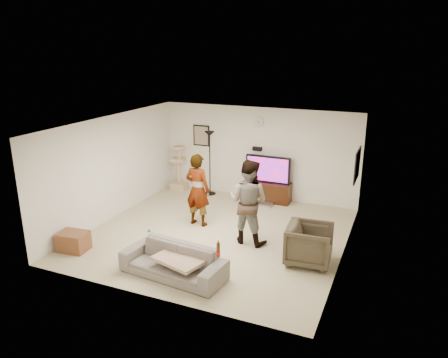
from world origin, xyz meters
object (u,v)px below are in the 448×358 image
at_px(side_table, 73,241).
at_px(sofa, 173,261).
at_px(floor_lamp, 210,163).
at_px(beer_bottle, 218,250).
at_px(person_right, 248,202).
at_px(tv, 268,169).
at_px(person_left, 198,190).
at_px(tv_stand, 267,191).
at_px(armchair, 309,244).
at_px(cat_tree, 178,167).

bearing_deg(side_table, sofa, -1.89).
distance_m(floor_lamp, beer_bottle, 4.91).
relative_size(person_right, beer_bottle, 7.33).
bearing_deg(floor_lamp, sofa, -73.51).
height_order(person_right, sofa, person_right).
distance_m(tv, person_left, 2.40).
height_order(tv_stand, person_left, person_left).
bearing_deg(person_right, floor_lamp, -44.60).
relative_size(sofa, armchair, 2.27).
bearing_deg(sofa, person_right, 73.91).
bearing_deg(tv_stand, side_table, -122.23).
relative_size(floor_lamp, cat_tree, 1.36).
height_order(tv, person_left, person_left).
bearing_deg(cat_tree, floor_lamp, -1.72).
bearing_deg(sofa, cat_tree, 123.56).
bearing_deg(cat_tree, side_table, -91.03).
distance_m(cat_tree, sofa, 5.00).
relative_size(tv, armchair, 1.41).
height_order(tv_stand, tv, tv).
distance_m(sofa, armchair, 2.62).
height_order(cat_tree, person_right, person_right).
bearing_deg(cat_tree, tv_stand, 1.50).
bearing_deg(person_right, sofa, 74.11).
distance_m(tv_stand, tv, 0.63).
relative_size(tv, sofa, 0.62).
xyz_separation_m(person_right, beer_bottle, (0.15, -1.89, -0.22)).
bearing_deg(side_table, person_left, 51.51).
bearing_deg(person_left, person_right, 169.68).
bearing_deg(beer_bottle, floor_lamp, 116.65).
relative_size(tv, side_table, 2.07).
bearing_deg(tv, sofa, -94.69).
height_order(sofa, side_table, sofa).
height_order(tv_stand, person_right, person_right).
relative_size(person_left, person_right, 0.94).
xyz_separation_m(person_right, sofa, (-0.76, -1.89, -0.63)).
bearing_deg(side_table, cat_tree, 88.97).
distance_m(tv, side_table, 5.25).
bearing_deg(armchair, floor_lamp, 45.77).
xyz_separation_m(cat_tree, side_table, (-0.08, -4.33, -0.46)).
distance_m(cat_tree, person_right, 4.00).
height_order(cat_tree, sofa, cat_tree).
bearing_deg(tv, cat_tree, -178.50).
bearing_deg(person_right, side_table, 35.68).
relative_size(tv, beer_bottle, 4.89).
distance_m(floor_lamp, person_left, 2.18).
distance_m(floor_lamp, cat_tree, 1.06).
height_order(sofa, armchair, armchair).
height_order(person_left, side_table, person_left).
bearing_deg(tv_stand, beer_bottle, -83.21).
relative_size(floor_lamp, sofa, 0.92).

